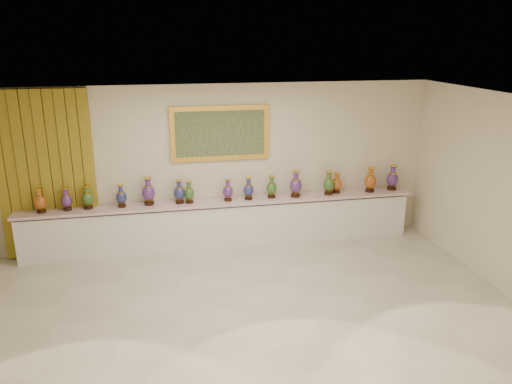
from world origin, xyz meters
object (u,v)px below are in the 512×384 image
vase_1 (67,200)px  vase_2 (88,198)px  vase_0 (40,202)px  counter (223,224)px

vase_1 → vase_2: vase_2 is taller
vase_0 → vase_2: size_ratio=1.03×
vase_0 → vase_1: 0.42m
vase_0 → vase_1: size_ratio=1.06×
counter → vase_2: 2.46m
vase_0 → vase_1: vase_0 is taller
vase_0 → vase_2: (0.77, 0.06, -0.01)m
counter → vase_2: bearing=179.7°
vase_0 → vase_2: bearing=4.3°
vase_2 → vase_0: bearing=-175.7°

